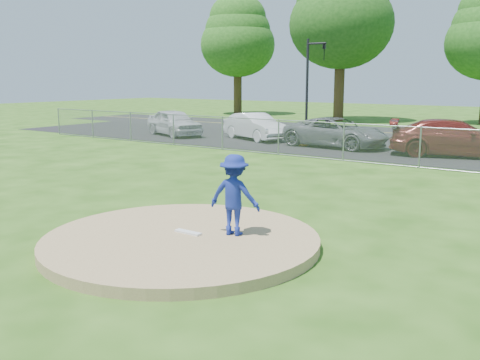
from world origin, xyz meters
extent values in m
plane|color=#224A10|center=(0.00, 10.00, 0.00)|extent=(120.00, 120.00, 0.00)
cylinder|color=#977C53|center=(0.00, 0.00, 0.10)|extent=(5.40, 5.40, 0.20)
cube|color=white|center=(0.00, 0.20, 0.22)|extent=(0.60, 0.15, 0.04)
cube|color=gray|center=(0.00, 12.00, 0.75)|extent=(40.00, 0.06, 1.50)
cube|color=black|center=(0.00, 16.50, 0.01)|extent=(50.00, 8.00, 0.01)
cube|color=black|center=(0.00, 24.00, 0.00)|extent=(60.00, 7.00, 0.01)
cylinder|color=#392814|center=(-22.00, 33.00, 2.10)|extent=(0.74, 0.74, 4.20)
ellipsoid|color=#1E5316|center=(-22.00, 33.00, 6.22)|extent=(6.72, 6.72, 5.71)
ellipsoid|color=#1E5316|center=(-22.00, 33.00, 7.39)|extent=(5.91, 5.91, 5.03)
ellipsoid|color=#1E5316|center=(-22.00, 33.00, 8.57)|extent=(5.11, 5.11, 4.34)
cylinder|color=#3D2A16|center=(-11.00, 31.00, 2.45)|extent=(0.78, 0.78, 4.90)
ellipsoid|color=#194713|center=(-11.00, 31.00, 7.25)|extent=(7.84, 7.84, 6.66)
ellipsoid|color=#194713|center=(-11.00, 31.00, 8.62)|extent=(6.90, 6.90, 5.86)
cylinder|color=black|center=(-9.00, 22.00, 2.80)|extent=(0.16, 0.16, 5.60)
cylinder|color=black|center=(-8.40, 22.00, 5.30)|extent=(1.20, 0.12, 0.12)
imported|color=black|center=(-7.92, 22.00, 4.80)|extent=(0.16, 0.20, 1.00)
imported|color=navy|center=(0.79, 0.68, 1.00)|extent=(1.13, 0.79, 1.59)
cone|color=orange|center=(-5.62, 15.45, 0.40)|extent=(0.40, 0.40, 0.78)
imported|color=silver|center=(-14.01, 15.39, 0.76)|extent=(4.75, 3.27, 1.50)
imported|color=white|center=(-9.03, 16.30, 0.71)|extent=(4.51, 3.00, 1.41)
imported|color=slate|center=(-4.12, 15.83, 0.71)|extent=(5.20, 2.73, 1.40)
imported|color=maroon|center=(1.28, 15.86, 0.78)|extent=(5.70, 3.62, 1.54)
camera|label=1|loc=(6.72, -7.58, 3.22)|focal=40.00mm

